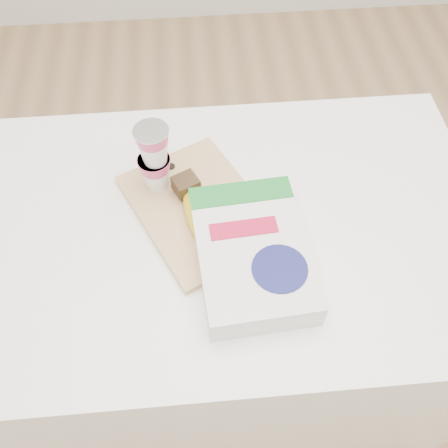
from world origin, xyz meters
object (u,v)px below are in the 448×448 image
table (231,308)px  cereal_box (252,253)px  cutting_board (199,208)px  yogurt_stack (154,157)px  bananas (197,208)px

table → cereal_box: 0.44m
table → cutting_board: (-0.07, 0.04, 0.41)m
cutting_board → yogurt_stack: size_ratio=1.99×
cutting_board → bananas: size_ratio=1.77×
bananas → cereal_box: size_ratio=0.58×
table → cutting_board: cutting_board is taller
bananas → cereal_box: 0.15m
table → bananas: bearing=165.7°
bananas → cereal_box: bearing=-49.7°
yogurt_stack → cereal_box: size_ratio=0.52×
yogurt_stack → cereal_box: bearing=-48.1°
cutting_board → cereal_box: 0.16m
table → cereal_box: bearing=-75.7°
cereal_box → yogurt_stack: bearing=127.7°
table → yogurt_stack: bearing=146.5°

